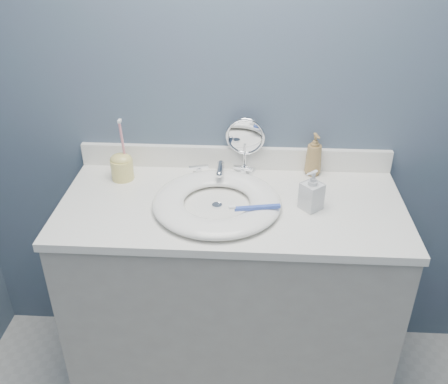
# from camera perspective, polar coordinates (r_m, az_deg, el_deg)

# --- Properties ---
(back_wall) EXTENTS (2.20, 0.02, 2.40)m
(back_wall) POSITION_cam_1_polar(r_m,az_deg,el_deg) (1.88, 1.35, 11.61)
(back_wall) COLOR #485C6C
(back_wall) RESTS_ON ground
(vanity_cabinet) EXTENTS (1.20, 0.55, 0.85)m
(vanity_cabinet) POSITION_cam_1_polar(r_m,az_deg,el_deg) (2.05, 0.78, -12.08)
(vanity_cabinet) COLOR #AAA69B
(vanity_cabinet) RESTS_ON ground
(countertop) EXTENTS (1.22, 0.57, 0.03)m
(countertop) POSITION_cam_1_polar(r_m,az_deg,el_deg) (1.78, 0.88, -1.61)
(countertop) COLOR white
(countertop) RESTS_ON vanity_cabinet
(backsplash) EXTENTS (1.22, 0.02, 0.09)m
(backsplash) POSITION_cam_1_polar(r_m,az_deg,el_deg) (1.98, 1.24, 3.94)
(backsplash) COLOR white
(backsplash) RESTS_ON countertop
(basin) EXTENTS (0.45, 0.45, 0.04)m
(basin) POSITION_cam_1_polar(r_m,az_deg,el_deg) (1.74, -0.81, -1.14)
(basin) COLOR white
(basin) RESTS_ON countertop
(drain) EXTENTS (0.04, 0.04, 0.01)m
(drain) POSITION_cam_1_polar(r_m,az_deg,el_deg) (1.74, -0.81, -1.56)
(drain) COLOR silver
(drain) RESTS_ON countertop
(faucet) EXTENTS (0.25, 0.13, 0.07)m
(faucet) POSITION_cam_1_polar(r_m,az_deg,el_deg) (1.90, -0.39, 2.21)
(faucet) COLOR silver
(faucet) RESTS_ON countertop
(makeup_mirror) EXTENTS (0.15, 0.09, 0.22)m
(makeup_mirror) POSITION_cam_1_polar(r_m,az_deg,el_deg) (1.92, 2.43, 5.67)
(makeup_mirror) COLOR silver
(makeup_mirror) RESTS_ON countertop
(soap_bottle_amber) EXTENTS (0.08, 0.08, 0.17)m
(soap_bottle_amber) POSITION_cam_1_polar(r_m,az_deg,el_deg) (1.94, 10.25, 4.25)
(soap_bottle_amber) COLOR olive
(soap_bottle_amber) RESTS_ON countertop
(soap_bottle_clear) EXTENTS (0.09, 0.09, 0.15)m
(soap_bottle_clear) POSITION_cam_1_polar(r_m,az_deg,el_deg) (1.73, 10.03, 0.22)
(soap_bottle_clear) COLOR silver
(soap_bottle_clear) RESTS_ON countertop
(toothbrush_holder) EXTENTS (0.09, 0.09, 0.24)m
(toothbrush_holder) POSITION_cam_1_polar(r_m,az_deg,el_deg) (1.93, -11.59, 2.99)
(toothbrush_holder) COLOR #E2D171
(toothbrush_holder) RESTS_ON countertop
(toothbrush_lying) EXTENTS (0.17, 0.05, 0.02)m
(toothbrush_lying) POSITION_cam_1_polar(r_m,az_deg,el_deg) (1.66, 3.60, -1.80)
(toothbrush_lying) COLOR #3451BA
(toothbrush_lying) RESTS_ON basin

